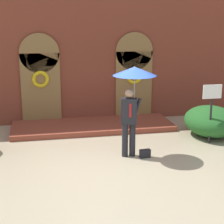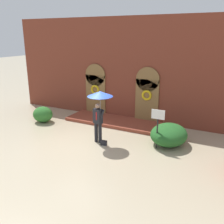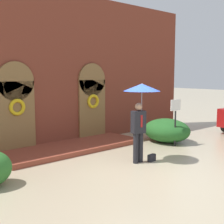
{
  "view_description": "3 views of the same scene",
  "coord_description": "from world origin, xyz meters",
  "px_view_note": "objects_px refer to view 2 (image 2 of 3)",
  "views": [
    {
      "loc": [
        -1.7,
        -8.6,
        3.62
      ],
      "look_at": [
        0.29,
        1.26,
        1.0
      ],
      "focal_mm": 60.0,
      "sensor_mm": 36.0,
      "label": 1
    },
    {
      "loc": [
        5.81,
        -8.6,
        4.65
      ],
      "look_at": [
        0.66,
        1.6,
        1.1
      ],
      "focal_mm": 40.0,
      "sensor_mm": 36.0,
      "label": 2
    },
    {
      "loc": [
        -6.11,
        -5.83,
        2.68
      ],
      "look_at": [
        0.66,
        1.69,
        1.4
      ],
      "focal_mm": 50.0,
      "sensor_mm": 36.0,
      "label": 3
    }
  ],
  "objects_px": {
    "shrub_right": "(169,135)",
    "handbag": "(104,143)",
    "shrub_left": "(43,114)",
    "person_with_umbrella": "(100,101)",
    "sign_post": "(158,123)"
  },
  "relations": [
    {
      "from": "sign_post",
      "to": "shrub_left",
      "type": "bearing_deg",
      "value": 176.22
    },
    {
      "from": "sign_post",
      "to": "person_with_umbrella",
      "type": "bearing_deg",
      "value": -167.4
    },
    {
      "from": "shrub_left",
      "to": "shrub_right",
      "type": "bearing_deg",
      "value": 1.74
    },
    {
      "from": "handbag",
      "to": "shrub_left",
      "type": "xyz_separation_m",
      "value": [
        -4.49,
        1.19,
        0.32
      ]
    },
    {
      "from": "sign_post",
      "to": "shrub_right",
      "type": "bearing_deg",
      "value": 61.84
    },
    {
      "from": "shrub_left",
      "to": "person_with_umbrella",
      "type": "bearing_deg",
      "value": -13.23
    },
    {
      "from": "person_with_umbrella",
      "to": "shrub_left",
      "type": "xyz_separation_m",
      "value": [
        -4.19,
        0.99,
        -1.48
      ]
    },
    {
      "from": "sign_post",
      "to": "shrub_left",
      "type": "xyz_separation_m",
      "value": [
        -6.64,
        0.44,
        -0.73
      ]
    },
    {
      "from": "person_with_umbrella",
      "to": "shrub_right",
      "type": "bearing_deg",
      "value": 23.18
    },
    {
      "from": "person_with_umbrella",
      "to": "sign_post",
      "type": "height_order",
      "value": "person_with_umbrella"
    },
    {
      "from": "handbag",
      "to": "sign_post",
      "type": "bearing_deg",
      "value": 13.96
    },
    {
      "from": "shrub_right",
      "to": "handbag",
      "type": "bearing_deg",
      "value": -150.8
    },
    {
      "from": "person_with_umbrella",
      "to": "handbag",
      "type": "relative_size",
      "value": 8.44
    },
    {
      "from": "sign_post",
      "to": "shrub_left",
      "type": "distance_m",
      "value": 6.69
    },
    {
      "from": "shrub_left",
      "to": "shrub_right",
      "type": "relative_size",
      "value": 0.58
    }
  ]
}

